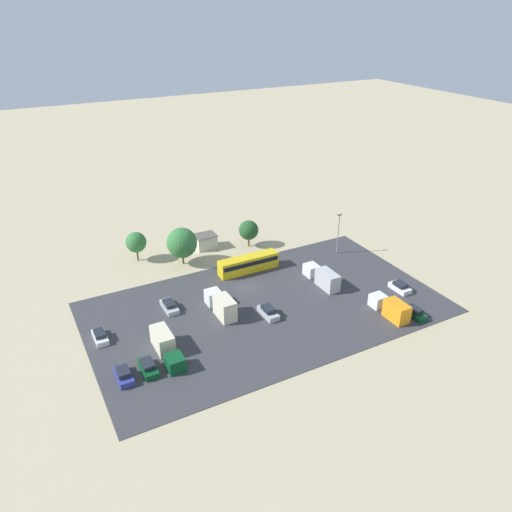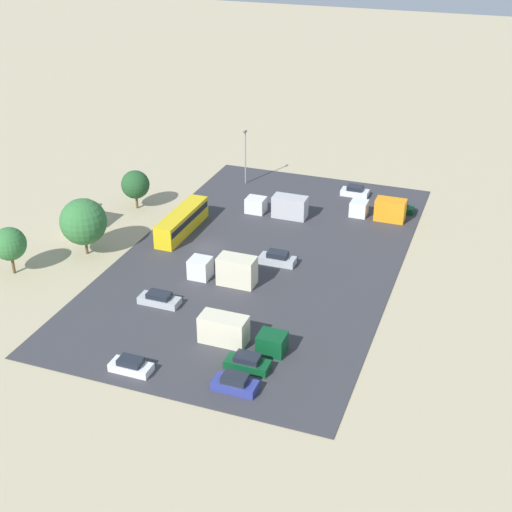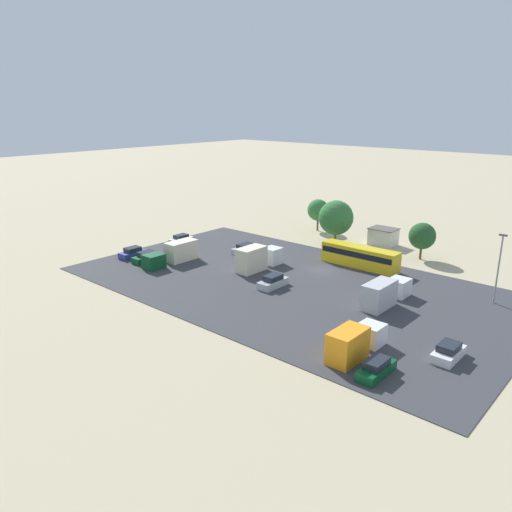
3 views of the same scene
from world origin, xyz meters
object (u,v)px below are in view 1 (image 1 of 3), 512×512
object	(u,v)px
parked_car_0	(100,336)
parked_car_1	(400,287)
parked_car_5	(124,375)
parked_truck_0	(166,346)
parked_car_4	(169,306)
parked_truck_3	(222,305)
parked_truck_1	(391,308)
shed_building	(205,241)
parked_truck_2	(323,277)
parked_car_2	(148,367)
bus	(248,263)
parked_car_3	(414,312)
parked_car_6	(268,312)

from	to	relation	value
parked_car_0	parked_car_1	world-z (taller)	parked_car_1
parked_car_5	parked_truck_0	world-z (taller)	parked_truck_0
parked_car_4	parked_car_5	xyz separation A→B (m)	(11.27, 13.64, 0.08)
parked_car_5	parked_truck_3	world-z (taller)	parked_truck_3
parked_car_4	parked_truck_1	xyz separation A→B (m)	(-31.29, 18.83, 0.81)
shed_building	parked_truck_0	xyz separation A→B (m)	(18.87, 30.08, -0.01)
parked_car_5	parked_truck_2	xyz separation A→B (m)	(-38.62, -8.47, 0.76)
parked_car_5	parked_car_2	bearing A→B (deg)	-179.05
parked_car_0	parked_car_5	size ratio (longest dim) A/B	0.99
bus	parked_car_5	xyz separation A→B (m)	(29.01, 19.23, -0.96)
parked_car_5	parked_car_4	bearing A→B (deg)	-129.55
bus	parked_truck_0	distance (m)	27.70
parked_car_2	parked_car_4	world-z (taller)	parked_car_2
shed_building	parked_car_2	distance (m)	39.49
parked_truck_2	parked_truck_3	distance (m)	20.16
parked_car_5	parked_truck_2	distance (m)	39.54
parked_car_0	parked_car_3	size ratio (longest dim) A/B	0.93
shed_building	bus	world-z (taller)	bus
shed_building	parked_car_6	bearing A→B (deg)	88.17
shed_building	parked_truck_1	size ratio (longest dim) A/B	0.58
parked_car_5	bus	bearing A→B (deg)	-146.46
parked_car_6	parked_truck_1	xyz separation A→B (m)	(-17.67, 9.38, 0.71)
parked_car_0	parked_truck_2	bearing A→B (deg)	177.00
parked_car_6	parked_truck_0	world-z (taller)	parked_truck_0
parked_car_2	parked_car_4	distance (m)	15.69
parked_car_5	parked_truck_3	xyz separation A→B (m)	(-18.47, -8.42, 0.94)
parked_car_2	parked_car_0	bearing A→B (deg)	112.13
parked_car_2	parked_truck_3	world-z (taller)	parked_truck_3
parked_car_2	parked_car_3	world-z (taller)	parked_car_2
parked_truck_1	parked_truck_3	world-z (taller)	parked_truck_3
parked_car_0	parked_truck_1	distance (m)	46.16
parked_car_1	parked_truck_3	world-z (taller)	parked_truck_3
parked_car_0	parked_car_5	distance (m)	10.57
parked_truck_1	parked_truck_2	size ratio (longest dim) A/B	0.87
shed_building	parked_car_0	xyz separation A→B (m)	(26.63, 22.05, -0.78)
parked_car_0	parked_truck_3	xyz separation A→B (m)	(-19.31, 2.12, 1.01)
parked_car_3	parked_car_5	xyz separation A→B (m)	(45.88, -7.01, 0.03)
parked_truck_0	parked_truck_3	size ratio (longest dim) A/B	1.11
parked_car_3	parked_car_6	xyz separation A→B (m)	(20.99, -11.21, 0.04)
parked_truck_2	shed_building	bearing A→B (deg)	118.00
bus	parked_car_5	bearing A→B (deg)	-56.46
parked_car_3	bus	bearing A→B (deg)	-57.26
shed_building	parked_car_3	xyz separation A→B (m)	(-20.08, 39.61, -0.74)
bus	parked_car_1	bearing A→B (deg)	47.06
parked_car_0	parked_car_1	size ratio (longest dim) A/B	1.01
parked_car_0	parked_truck_1	bearing A→B (deg)	160.08
parked_car_0	parked_car_6	size ratio (longest dim) A/B	0.93
parked_car_5	parked_truck_3	distance (m)	20.32
shed_building	parked_car_5	xyz separation A→B (m)	(25.79, 32.59, -0.71)
parked_car_2	parked_car_1	bearing A→B (deg)	0.14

